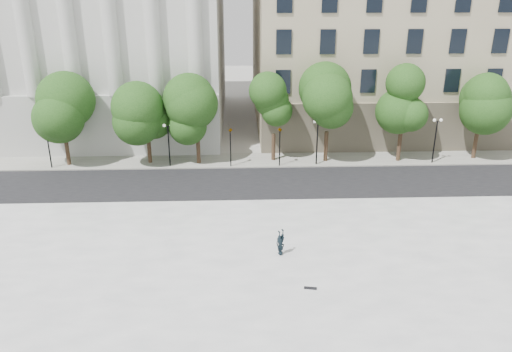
% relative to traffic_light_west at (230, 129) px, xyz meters
% --- Properties ---
extents(ground, '(160.00, 160.00, 0.00)m').
position_rel_traffic_light_west_xyz_m(ground, '(0.95, -22.30, -3.61)').
color(ground, beige).
rests_on(ground, ground).
extents(plaza, '(44.00, 22.00, 0.45)m').
position_rel_traffic_light_west_xyz_m(plaza, '(0.95, -19.30, -3.38)').
color(plaza, white).
rests_on(plaza, ground).
extents(street, '(60.00, 8.00, 0.02)m').
position_rel_traffic_light_west_xyz_m(street, '(0.95, -4.30, -3.60)').
color(street, black).
rests_on(street, ground).
extents(far_sidewalk, '(60.00, 4.00, 0.12)m').
position_rel_traffic_light_west_xyz_m(far_sidewalk, '(0.95, 1.70, -3.55)').
color(far_sidewalk, '#B1AFA4').
rests_on(far_sidewalk, ground).
extents(building_west, '(31.50, 27.65, 25.60)m').
position_rel_traffic_light_west_xyz_m(building_west, '(-16.05, 16.27, 9.28)').
color(building_west, beige).
rests_on(building_west, ground).
extents(building_east, '(36.00, 26.15, 23.00)m').
position_rel_traffic_light_west_xyz_m(building_east, '(20.95, 16.61, 7.54)').
color(building_east, '#B6AA8B').
rests_on(building_east, ground).
extents(traffic_light_west, '(0.78, 1.58, 4.12)m').
position_rel_traffic_light_west_xyz_m(traffic_light_west, '(0.00, 0.00, 0.00)').
color(traffic_light_west, black).
rests_on(traffic_light_west, ground).
extents(traffic_light_east, '(0.39, 1.64, 4.16)m').
position_rel_traffic_light_west_xyz_m(traffic_light_east, '(4.43, -0.00, 0.04)').
color(traffic_light_east, black).
rests_on(traffic_light_east, ground).
extents(person_lying, '(1.46, 1.69, 0.45)m').
position_rel_traffic_light_west_xyz_m(person_lying, '(3.16, -16.39, -2.93)').
color(person_lying, black).
rests_on(person_lying, plaza).
extents(skateboard, '(0.71, 0.30, 0.07)m').
position_rel_traffic_light_west_xyz_m(skateboard, '(4.47, -20.02, -3.12)').
color(skateboard, black).
rests_on(skateboard, plaza).
extents(street_trees, '(42.15, 4.60, 7.98)m').
position_rel_traffic_light_west_xyz_m(street_trees, '(2.74, 1.22, 1.63)').
color(street_trees, '#382619').
rests_on(street_trees, ground).
extents(lamp_posts, '(35.80, 0.28, 4.32)m').
position_rel_traffic_light_west_xyz_m(lamp_posts, '(1.25, 0.30, -0.67)').
color(lamp_posts, black).
rests_on(lamp_posts, ground).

